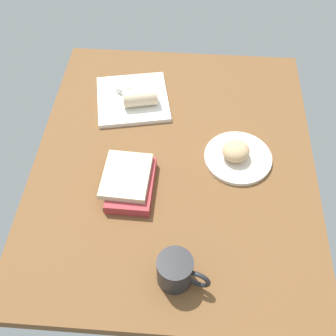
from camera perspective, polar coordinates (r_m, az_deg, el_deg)
dining_table at (r=135.40cm, az=0.85°, el=0.76°), size 110.00×90.00×4.00cm
round_plate at (r=135.06cm, az=9.60°, el=1.40°), size 21.72×21.72×1.40cm
scone_pastry at (r=132.13cm, az=9.34°, el=2.31°), size 11.33×11.48×5.61cm
square_plate at (r=152.28cm, az=-4.89°, el=9.45°), size 29.61×29.61×1.60cm
sauce_cup at (r=154.31cm, az=-6.28°, el=11.08°), size 5.68×5.68×2.48cm
breakfast_wrap at (r=146.97cm, az=-3.87°, el=9.67°), size 8.61×12.84×6.13cm
book_stack at (r=125.44cm, az=-5.31°, el=-1.90°), size 20.14×15.64×5.61cm
coffee_mug at (r=108.56cm, az=1.15°, el=-13.98°), size 9.35×14.03×9.37cm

